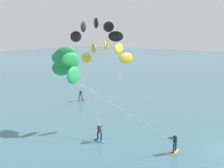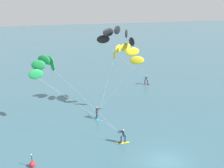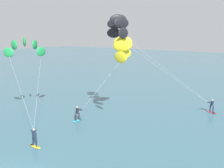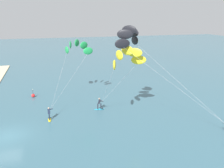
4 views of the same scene
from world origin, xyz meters
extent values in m
plane|color=#386070|center=(0.00, 0.00, 0.00)|extent=(240.00, 240.00, 0.00)
ellipsoid|color=#23ADD1|center=(-4.56, 11.39, 0.04)|extent=(0.55, 1.53, 0.08)
cube|color=black|center=(-4.50, 11.80, 0.09)|extent=(0.32, 0.32, 0.02)
cylinder|color=black|center=(-4.58, 11.17, 0.47)|extent=(0.14, 0.14, 0.78)
cylinder|color=black|center=(-4.53, 11.61, 0.47)|extent=(0.14, 0.14, 0.78)
cube|color=black|center=(-4.56, 11.39, 1.16)|extent=(0.34, 0.36, 0.63)
sphere|color=tan|center=(-4.56, 11.39, 1.58)|extent=(0.20, 0.20, 0.20)
cylinder|color=black|center=(-4.07, 11.65, 1.31)|extent=(0.50, 0.28, 0.03)
cylinder|color=black|center=(-4.36, 11.61, 1.34)|extent=(0.46, 0.52, 0.15)
cylinder|color=black|center=(-4.26, 11.42, 1.34)|extent=(0.61, 0.15, 0.15)
ellipsoid|color=yellow|center=(0.89, 11.88, 7.39)|extent=(1.86, 0.85, 1.10)
ellipsoid|color=yellow|center=(0.52, 12.58, 8.39)|extent=(1.87, 0.50, 1.10)
ellipsoid|color=yellow|center=(-0.11, 13.76, 8.78)|extent=(1.78, 1.15, 1.10)
ellipsoid|color=yellow|center=(-0.74, 14.94, 8.39)|extent=(1.42, 1.63, 1.10)
ellipsoid|color=yellow|center=(-1.10, 15.63, 7.39)|extent=(0.85, 1.86, 1.10)
cylinder|color=#B2B2B7|center=(-1.59, 11.76, 4.20)|extent=(4.98, 0.25, 5.79)
cylinder|color=#B2B2B7|center=(-2.59, 13.64, 4.20)|extent=(2.99, 4.01, 5.79)
ellipsoid|color=yellow|center=(-3.00, 4.54, 0.04)|extent=(1.51, 0.39, 0.08)
cube|color=black|center=(-3.41, 4.55, 0.09)|extent=(0.29, 0.29, 0.02)
cylinder|color=#192338|center=(-2.78, 4.54, 0.47)|extent=(0.14, 0.14, 0.78)
cylinder|color=#192338|center=(-3.22, 4.55, 0.47)|extent=(0.14, 0.14, 0.78)
cube|color=#192338|center=(-3.00, 4.54, 1.16)|extent=(0.33, 0.31, 0.63)
sphere|color=tan|center=(-3.00, 4.54, 1.58)|extent=(0.20, 0.20, 0.20)
cylinder|color=black|center=(-3.46, 4.84, 1.31)|extent=(0.48, 0.32, 0.03)
cylinder|color=#192338|center=(-3.29, 4.60, 1.34)|extent=(0.61, 0.20, 0.15)
cylinder|color=#192338|center=(-3.17, 4.78, 1.34)|extent=(0.42, 0.54, 0.15)
ellipsoid|color=#1E9347|center=(-9.78, 11.01, 7.50)|extent=(0.64, 1.57, 1.10)
ellipsoid|color=#1E9347|center=(-10.13, 10.46, 8.34)|extent=(1.14, 1.45, 1.10)
ellipsoid|color=#1E9347|center=(-10.74, 9.53, 8.66)|extent=(1.47, 1.10, 1.10)
ellipsoid|color=#1E9347|center=(-11.34, 8.59, 8.34)|extent=(1.57, 0.59, 1.10)
ellipsoid|color=#1E9347|center=(-11.70, 8.04, 7.50)|extent=(1.57, 0.64, 1.10)
cylinder|color=#B2B2B7|center=(-6.62, 7.93, 4.26)|extent=(6.34, 6.19, 5.91)
cylinder|color=#B2B2B7|center=(-7.58, 6.44, 4.26)|extent=(8.25, 3.21, 5.91)
ellipsoid|color=red|center=(6.72, 23.29, 0.04)|extent=(1.51, 0.97, 0.08)
cube|color=black|center=(7.09, 23.11, 0.09)|extent=(0.38, 0.38, 0.02)
cylinder|color=#192338|center=(6.52, 23.39, 0.47)|extent=(0.14, 0.14, 0.78)
cylinder|color=#192338|center=(6.92, 23.20, 0.47)|extent=(0.14, 0.14, 0.78)
cube|color=#192338|center=(6.72, 23.29, 1.16)|extent=(0.42, 0.41, 0.63)
sphere|color=tan|center=(6.72, 23.29, 1.58)|extent=(0.20, 0.20, 0.20)
cylinder|color=black|center=(6.36, 22.88, 1.31)|extent=(0.38, 0.43, 0.03)
cylinder|color=#192338|center=(6.63, 23.01, 1.34)|extent=(0.28, 0.60, 0.15)
cylinder|color=#192338|center=(6.46, 23.16, 1.34)|extent=(0.58, 0.35, 0.15)
ellipsoid|color=black|center=(-2.67, 15.67, 9.64)|extent=(1.83, 0.45, 1.10)
ellipsoid|color=black|center=(-2.09, 15.17, 10.62)|extent=(1.77, 1.10, 1.10)
ellipsoid|color=black|center=(-1.09, 14.30, 11.00)|extent=(1.43, 1.58, 1.10)
ellipsoid|color=black|center=(-0.10, 13.44, 10.62)|extent=(0.88, 1.82, 1.10)
ellipsoid|color=black|center=(0.48, 12.93, 9.64)|extent=(0.45, 1.83, 1.10)
cylinder|color=#B2B2B7|center=(1.85, 19.28, 5.33)|extent=(9.05, 7.22, 8.04)
cylinder|color=#B2B2B7|center=(3.42, 17.90, 5.33)|extent=(5.90, 9.96, 8.04)
sphere|color=red|center=(-12.59, 2.38, 0.28)|extent=(0.56, 0.56, 0.56)
cylinder|color=#262628|center=(-12.59, 2.38, 0.91)|extent=(0.06, 0.06, 0.70)
sphere|color=#F2F2CC|center=(-12.59, 2.38, 1.32)|extent=(0.12, 0.12, 0.12)
camera|label=1|loc=(-25.51, -4.34, 10.35)|focal=47.13mm
camera|label=2|loc=(-11.00, -22.24, 16.00)|focal=46.09mm
camera|label=3|loc=(14.20, -7.52, 9.72)|focal=39.80mm
camera|label=4|loc=(25.14, 4.37, 12.60)|focal=37.48mm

